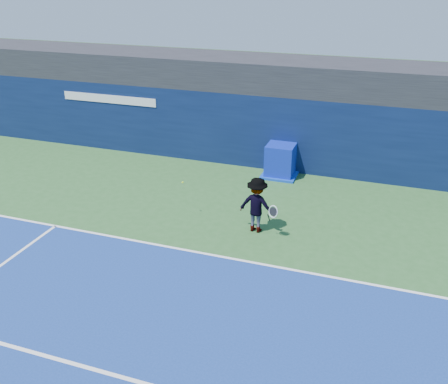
{
  "coord_description": "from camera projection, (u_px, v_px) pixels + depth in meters",
  "views": [
    {
      "loc": [
        4.74,
        -8.53,
        7.58
      ],
      "look_at": [
        -0.05,
        5.2,
        1.0
      ],
      "focal_mm": 40.0,
      "sensor_mm": 36.0,
      "label": 1
    }
  ],
  "objects": [
    {
      "name": "ground",
      "position": [
        154.0,
        315.0,
        11.88
      ],
      "size": [
        80.0,
        80.0,
        0.0
      ],
      "primitive_type": "plane",
      "color": "#2B5A28",
      "rests_on": "ground"
    },
    {
      "name": "equipment_cart",
      "position": [
        280.0,
        162.0,
        19.61
      ],
      "size": [
        1.35,
        1.35,
        1.29
      ],
      "color": "#0B1D9D",
      "rests_on": "ground"
    },
    {
      "name": "stadium_band",
      "position": [
        276.0,
        74.0,
        20.29
      ],
      "size": [
        36.0,
        3.0,
        1.2
      ],
      "primitive_type": "cube",
      "color": "black",
      "rests_on": "back_wall_assembly"
    },
    {
      "name": "baseline",
      "position": [
        201.0,
        253.0,
        14.46
      ],
      "size": [
        24.0,
        0.1,
        0.01
      ],
      "primitive_type": "cube",
      "color": "white",
      "rests_on": "ground"
    },
    {
      "name": "service_line",
      "position": [
        110.0,
        374.0,
        10.16
      ],
      "size": [
        24.0,
        0.1,
        0.01
      ],
      "primitive_type": "cube",
      "color": "white",
      "rests_on": "ground"
    },
    {
      "name": "tennis_ball",
      "position": [
        183.0,
        182.0,
        16.15
      ],
      "size": [
        0.06,
        0.06,
        0.06
      ],
      "color": "#CCEF1A",
      "rests_on": "ground"
    },
    {
      "name": "back_wall_assembly",
      "position": [
        268.0,
        130.0,
        20.3
      ],
      "size": [
        36.0,
        1.03,
        3.0
      ],
      "color": "#0A173A",
      "rests_on": "ground"
    },
    {
      "name": "tennis_player",
      "position": [
        257.0,
        205.0,
        15.34
      ],
      "size": [
        1.36,
        0.78,
        1.78
      ],
      "color": "white",
      "rests_on": "ground"
    }
  ]
}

